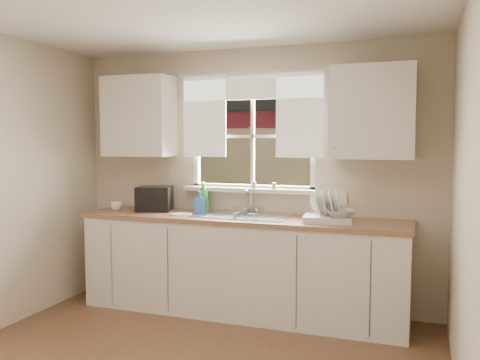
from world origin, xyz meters
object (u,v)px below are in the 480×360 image
(soap_bottle_a, at_px, (203,196))
(black_appliance, at_px, (154,198))
(cup, at_px, (116,206))
(dish_rack, at_px, (328,213))

(soap_bottle_a, xyz_separation_m, black_appliance, (-0.49, -0.10, -0.03))
(cup, distance_m, black_appliance, 0.39)
(dish_rack, xyz_separation_m, black_appliance, (-1.75, 0.11, 0.04))
(dish_rack, relative_size, soap_bottle_a, 1.48)
(dish_rack, xyz_separation_m, cup, (-2.12, -0.01, -0.03))
(dish_rack, xyz_separation_m, soap_bottle_a, (-1.26, 0.21, 0.07))
(soap_bottle_a, relative_size, black_appliance, 0.90)
(black_appliance, bearing_deg, cup, -179.02)
(soap_bottle_a, distance_m, black_appliance, 0.50)
(soap_bottle_a, height_order, black_appliance, soap_bottle_a)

